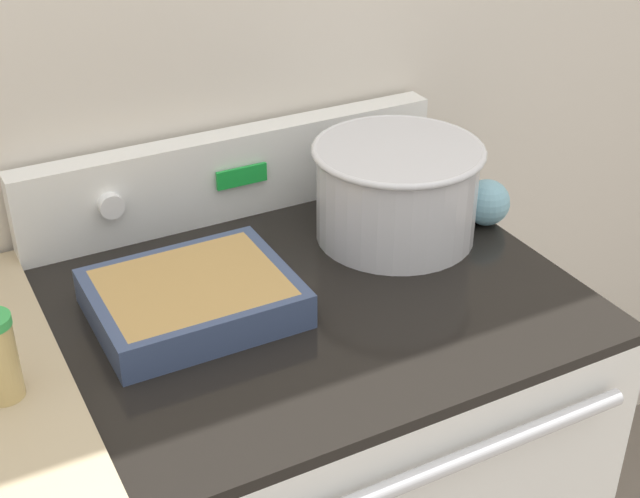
# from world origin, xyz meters

# --- Properties ---
(kitchen_wall) EXTENTS (8.00, 0.05, 2.50)m
(kitchen_wall) POSITION_xyz_m (0.00, 0.66, 1.25)
(kitchen_wall) COLOR beige
(kitchen_wall) RESTS_ON ground_plane
(control_panel) EXTENTS (0.75, 0.07, 0.15)m
(control_panel) POSITION_xyz_m (0.00, 0.60, 1.02)
(control_panel) COLOR white
(control_panel) RESTS_ON stove_range
(mixing_bowl) EXTENTS (0.28, 0.28, 0.16)m
(mixing_bowl) POSITION_xyz_m (0.20, 0.40, 1.03)
(mixing_bowl) COLOR silver
(mixing_bowl) RESTS_ON stove_range
(casserole_dish) EXTENTS (0.28, 0.23, 0.05)m
(casserole_dish) POSITION_xyz_m (-0.18, 0.34, 0.97)
(casserole_dish) COLOR #38476B
(casserole_dish) RESTS_ON stove_range
(ladle) EXTENTS (0.08, 0.31, 0.08)m
(ladle) POSITION_xyz_m (0.36, 0.38, 0.98)
(ladle) COLOR #7AB2C6
(ladle) RESTS_ON stove_range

